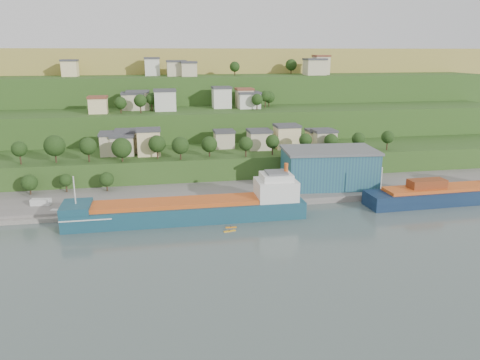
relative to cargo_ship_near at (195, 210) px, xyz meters
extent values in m
plane|color=#485854|center=(9.87, -8.04, -2.78)|extent=(500.00, 500.00, 0.00)
cube|color=slate|center=(29.87, 19.96, -2.78)|extent=(220.00, 26.00, 4.00)
cube|color=slate|center=(-45.13, 13.96, -2.78)|extent=(40.00, 18.00, 2.40)
cube|color=#284719|center=(9.87, 47.96, -2.78)|extent=(260.00, 32.00, 20.00)
cube|color=#284719|center=(9.87, 77.96, -2.78)|extent=(280.00, 32.00, 44.00)
cube|color=#284719|center=(9.87, 107.96, -2.78)|extent=(300.00, 32.00, 70.00)
cube|color=olive|center=(9.87, 181.96, -2.78)|extent=(360.00, 120.00, 96.00)
cube|color=beige|center=(-25.48, 47.18, 10.91)|extent=(8.24, 8.89, 7.37)
cube|color=#3F3F44|center=(-25.48, 47.18, 15.04)|extent=(8.84, 9.49, 0.90)
cube|color=beige|center=(-21.79, 46.77, 10.56)|extent=(8.39, 8.93, 6.67)
cube|color=#3F3F44|center=(-21.79, 46.77, 14.34)|extent=(8.99, 9.53, 0.90)
cube|color=beige|center=(-19.52, 50.83, 11.03)|extent=(9.90, 7.83, 7.62)
cube|color=#3F3F44|center=(-19.52, 50.83, 15.29)|extent=(10.50, 8.43, 0.90)
cube|color=beige|center=(-12.31, 43.82, 11.67)|extent=(8.14, 7.01, 8.89)
cube|color=#3F3F44|center=(-12.31, 43.82, 16.57)|extent=(8.74, 7.61, 0.90)
cube|color=beige|center=(16.64, 52.51, 10.23)|extent=(7.40, 7.37, 6.01)
cube|color=#3F3F44|center=(16.64, 52.51, 13.69)|extent=(8.00, 7.97, 0.90)
cube|color=beige|center=(29.64, 47.52, 10.54)|extent=(8.24, 8.67, 6.63)
cube|color=#3F3F44|center=(29.64, 47.52, 14.30)|extent=(8.84, 9.27, 0.90)
cube|color=beige|center=(40.63, 47.36, 11.38)|extent=(8.93, 8.13, 8.31)
cube|color=#3F3F44|center=(40.63, 47.36, 15.99)|extent=(9.53, 8.73, 0.90)
cube|color=beige|center=(53.96, 42.05, 10.61)|extent=(8.04, 7.24, 6.76)
cube|color=#3F3F44|center=(53.96, 42.05, 14.44)|extent=(8.64, 7.84, 0.90)
cube|color=beige|center=(54.14, 47.29, 10.26)|extent=(9.81, 7.62, 6.07)
cube|color=#3F3F44|center=(54.14, 47.29, 13.74)|extent=(10.41, 8.22, 0.90)
cube|color=beige|center=(-32.20, 73.46, 22.28)|extent=(7.22, 7.15, 6.11)
cube|color=brown|center=(-32.20, 73.46, 25.78)|extent=(7.82, 7.75, 0.90)
cube|color=beige|center=(-18.47, 83.40, 22.52)|extent=(9.31, 8.74, 6.60)
cube|color=#3F3F44|center=(-18.47, 83.40, 26.27)|extent=(9.91, 9.34, 0.90)
cube|color=beige|center=(-16.33, 82.46, 22.92)|extent=(9.40, 7.28, 7.39)
cube|color=#3F3F44|center=(-16.33, 82.46, 27.06)|extent=(10.00, 7.88, 0.90)
cube|color=silver|center=(-4.94, 77.20, 23.30)|extent=(8.93, 8.14, 8.16)
cube|color=#3F3F44|center=(-4.94, 77.20, 27.83)|extent=(9.53, 8.74, 0.90)
cube|color=silver|center=(20.27, 82.46, 23.52)|extent=(7.92, 7.56, 8.59)
cube|color=#3F3F44|center=(20.27, 82.46, 28.27)|extent=(8.52, 8.16, 0.90)
cube|color=beige|center=(30.47, 81.58, 23.15)|extent=(7.10, 7.63, 7.86)
cube|color=brown|center=(30.47, 81.58, 27.53)|extent=(7.70, 8.23, 0.90)
cube|color=silver|center=(32.03, 79.65, 22.41)|extent=(9.38, 8.89, 6.38)
cube|color=#3F3F44|center=(32.03, 79.65, 26.05)|extent=(9.98, 9.49, 0.90)
cube|color=beige|center=(-47.90, 111.99, 35.73)|extent=(7.06, 7.99, 7.00)
cube|color=#3F3F44|center=(-47.90, 111.99, 39.68)|extent=(7.66, 8.59, 0.90)
cube|color=silver|center=(-9.48, 113.15, 36.17)|extent=(7.04, 8.40, 7.90)
cube|color=#3F3F44|center=(-9.48, 113.15, 40.57)|extent=(7.64, 9.00, 0.90)
cube|color=beige|center=(1.92, 106.04, 35.50)|extent=(8.94, 7.93, 6.56)
cube|color=#3F3F44|center=(1.92, 106.04, 39.23)|extent=(9.54, 8.53, 0.90)
cube|color=beige|center=(7.57, 103.08, 35.27)|extent=(7.12, 8.81, 6.09)
cube|color=#3F3F44|center=(7.57, 103.08, 38.77)|extent=(7.72, 9.41, 0.90)
cube|color=beige|center=(70.68, 103.35, 35.88)|extent=(9.70, 8.91, 7.31)
cube|color=#3F3F44|center=(70.68, 103.35, 39.98)|extent=(10.30, 9.51, 0.90)
cube|color=beige|center=(74.99, 106.07, 36.65)|extent=(7.23, 7.07, 8.86)
cube|color=brown|center=(74.99, 106.07, 41.53)|extent=(7.83, 7.67, 0.90)
cylinder|color=#382619|center=(-54.67, 36.85, 9.17)|extent=(0.50, 0.50, 3.89)
sphere|color=black|center=(-54.67, 36.85, 12.51)|extent=(5.09, 5.09, 5.09)
cylinder|color=#382619|center=(-43.54, 37.39, 9.19)|extent=(0.50, 0.50, 3.93)
sphere|color=black|center=(-43.54, 37.39, 13.11)|extent=(7.13, 7.13, 7.13)
cylinder|color=#382619|center=(-32.64, 36.61, 9.16)|extent=(0.50, 0.50, 3.86)
sphere|color=black|center=(-32.64, 36.61, 12.70)|extent=(5.88, 5.88, 5.88)
cylinder|color=#382619|center=(-21.44, 34.96, 8.66)|extent=(0.50, 0.50, 2.87)
sphere|color=black|center=(-21.44, 34.96, 12.00)|extent=(6.93, 6.93, 6.93)
cylinder|color=#382619|center=(-9.46, 37.34, 9.04)|extent=(0.50, 0.50, 3.64)
sphere|color=black|center=(-9.46, 37.34, 12.52)|extent=(6.04, 6.04, 6.04)
cylinder|color=#382619|center=(-1.53, 34.21, 8.91)|extent=(0.50, 0.50, 3.38)
sphere|color=black|center=(-1.53, 34.21, 12.27)|extent=(6.06, 6.06, 6.06)
cylinder|color=#382619|center=(8.97, 37.14, 8.69)|extent=(0.50, 0.50, 2.94)
sphere|color=black|center=(8.97, 37.14, 11.74)|extent=(5.72, 5.72, 5.72)
cylinder|color=#382619|center=(21.74, 34.39, 8.93)|extent=(0.50, 0.50, 3.40)
sphere|color=black|center=(21.74, 34.39, 12.02)|extent=(5.08, 5.08, 5.08)
cylinder|color=#382619|center=(31.88, 35.60, 9.03)|extent=(0.50, 0.50, 3.62)
sphere|color=black|center=(31.88, 35.60, 12.24)|extent=(5.06, 5.06, 5.06)
cylinder|color=#382619|center=(44.37, 35.57, 9.13)|extent=(0.50, 0.50, 3.82)
sphere|color=black|center=(44.37, 35.57, 12.37)|extent=(4.84, 4.84, 4.84)
cylinder|color=#382619|center=(54.19, 35.27, 8.82)|extent=(0.50, 0.50, 3.20)
sphere|color=black|center=(54.19, 35.27, 11.83)|extent=(5.13, 5.13, 5.13)
cylinder|color=#382619|center=(65.05, 35.38, 8.98)|extent=(0.50, 0.50, 3.52)
sphere|color=black|center=(65.05, 35.38, 12.09)|extent=(4.90, 4.90, 4.90)
cylinder|color=#382619|center=(77.35, 36.19, 9.08)|extent=(0.50, 0.50, 3.71)
sphere|color=black|center=(77.35, 36.19, 12.27)|extent=(4.83, 4.83, 4.83)
cylinder|color=#382619|center=(-10.61, 77.30, 21.15)|extent=(0.50, 0.50, 3.86)
sphere|color=black|center=(-10.61, 77.30, 24.40)|extent=(4.78, 4.78, 4.78)
cylinder|color=#382619|center=(40.13, 81.47, 21.08)|extent=(0.50, 0.50, 3.71)
sphere|color=black|center=(40.13, 81.47, 24.26)|extent=(4.81, 4.81, 4.81)
cylinder|color=#382619|center=(-23.13, 71.13, 20.65)|extent=(0.50, 0.50, 2.86)
sphere|color=black|center=(-23.13, 71.13, 23.47)|extent=(5.07, 5.07, 5.07)
cylinder|color=#382619|center=(42.65, 84.61, 20.62)|extent=(0.50, 0.50, 2.79)
sphere|color=black|center=(42.65, 84.61, 23.48)|extent=(5.32, 5.32, 5.32)
cylinder|color=#382619|center=(-15.14, 70.05, 21.10)|extent=(0.50, 0.50, 3.75)
sphere|color=black|center=(-15.14, 70.05, 24.41)|extent=(5.20, 5.20, 5.20)
cylinder|color=#382619|center=(30.63, 107.26, 33.64)|extent=(0.50, 0.50, 2.84)
sphere|color=black|center=(30.63, 107.26, 36.44)|extent=(5.01, 5.01, 5.01)
cylinder|color=#382619|center=(61.90, 114.82, 33.78)|extent=(0.50, 0.50, 3.10)
sphere|color=black|center=(61.90, 114.82, 36.95)|extent=(5.91, 5.91, 5.91)
cylinder|color=#382619|center=(34.39, 72.94, 20.76)|extent=(0.50, 0.50, 3.08)
sphere|color=black|center=(34.39, 72.94, 23.65)|extent=(4.91, 4.91, 4.91)
cube|color=#164452|center=(-2.23, 0.00, -1.33)|extent=(67.70, 11.11, 6.76)
cube|color=#C5501A|center=(-4.17, 0.00, 2.63)|extent=(50.30, 9.05, 1.16)
cube|color=#164452|center=(-32.18, 0.00, 3.02)|extent=(7.80, 10.68, 1.93)
cube|color=silver|center=(23.85, 0.00, 4.95)|extent=(11.66, 9.74, 5.80)
cube|color=silver|center=(23.85, 0.00, 8.82)|extent=(8.75, 7.79, 1.93)
cube|color=#595B5E|center=(23.85, 0.00, 10.07)|extent=(5.84, 5.84, 0.58)
cylinder|color=#C5501A|center=(26.75, 0.00, 11.23)|extent=(1.17, 1.17, 2.90)
cylinder|color=silver|center=(-32.18, 0.00, 7.85)|extent=(0.35, 0.35, 7.73)
cube|color=silver|center=(-29.29, 0.00, 0.89)|extent=(13.60, 11.01, 0.24)
cube|color=#0B1934|center=(82.66, 0.92, -1.51)|extent=(58.57, 11.16, 6.42)
cube|color=#C5501A|center=(80.72, 0.92, 2.18)|extent=(42.97, 9.03, 0.97)
cylinder|color=silver|center=(57.38, 0.92, 6.46)|extent=(0.32, 0.32, 6.81)
cube|color=maroon|center=(72.94, 0.92, 3.93)|extent=(11.79, 5.15, 2.53)
cube|color=navy|center=(47.79, 20.12, 5.22)|extent=(31.44, 20.52, 12.00)
cube|color=#595B5E|center=(47.79, 20.12, 11.62)|extent=(32.52, 21.60, 0.80)
cube|color=silver|center=(-44.81, 15.75, -0.24)|extent=(5.98, 3.13, 2.67)
cube|color=silver|center=(-38.91, 10.01, -1.14)|extent=(4.65, 2.70, 0.88)
cube|color=orange|center=(9.13, -8.22, -2.66)|extent=(3.05, 0.66, 0.23)
sphere|color=#3F3F44|center=(9.13, -8.22, -2.28)|extent=(0.53, 0.53, 0.53)
cube|color=orange|center=(8.30, -10.86, -2.65)|extent=(3.40, 1.25, 0.25)
sphere|color=#3F3F44|center=(8.30, -10.86, -2.23)|extent=(0.59, 0.59, 0.59)
camera|label=1|loc=(-10.58, -126.49, 43.94)|focal=35.00mm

